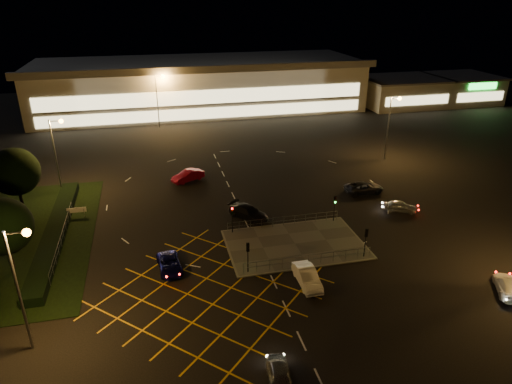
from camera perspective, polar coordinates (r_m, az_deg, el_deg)
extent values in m
plane|color=black|center=(50.06, 1.99, -5.73)|extent=(180.00, 180.00, 0.00)
cube|color=#4C4944|center=(48.89, 4.89, -6.50)|extent=(14.00, 9.00, 0.12)
cube|color=black|center=(56.27, -28.69, -5.33)|extent=(18.00, 30.00, 0.08)
cube|color=black|center=(54.83, -23.77, -4.54)|extent=(2.00, 26.00, 1.00)
cube|color=beige|center=(106.41, -7.02, 13.03)|extent=(70.00, 25.00, 10.00)
cube|color=slate|center=(105.57, -7.16, 15.80)|extent=(72.00, 26.50, 0.60)
cube|color=#FFEAA5|center=(94.20, -6.07, 11.66)|extent=(66.00, 0.20, 3.00)
cube|color=#FFEAA5|center=(94.92, -5.99, 9.78)|extent=(66.00, 0.20, 2.20)
cube|color=beige|center=(114.06, 17.69, 11.80)|extent=(18.00, 14.00, 6.00)
cube|color=slate|center=(113.50, 17.89, 13.35)|extent=(18.80, 14.80, 0.40)
cube|color=#FFEAA5|center=(108.28, 19.53, 10.75)|extent=(15.30, 0.20, 2.00)
cube|color=beige|center=(122.94, 24.27, 11.66)|extent=(14.00, 14.00, 6.00)
cube|color=slate|center=(122.42, 24.52, 13.09)|extent=(14.80, 14.80, 0.40)
cube|color=#FFEAA5|center=(117.60, 26.26, 10.63)|extent=(11.90, 0.20, 2.00)
cube|color=#19E533|center=(117.09, 26.50, 11.75)|extent=(7.00, 0.30, 1.40)
cylinder|color=slate|center=(37.24, -27.51, -11.17)|extent=(0.20, 0.20, 10.00)
cylinder|color=slate|center=(34.74, -27.88, -4.56)|extent=(1.40, 0.12, 0.12)
sphere|color=orange|center=(34.58, -26.75, -4.54)|extent=(0.56, 0.56, 0.56)
cylinder|color=slate|center=(64.24, -23.73, 3.93)|extent=(0.20, 0.20, 10.00)
cylinder|color=slate|center=(62.80, -23.82, 8.11)|extent=(1.40, 0.12, 0.12)
sphere|color=orange|center=(62.68, -23.19, 8.15)|extent=(0.56, 0.56, 0.56)
cylinder|color=slate|center=(74.17, 16.13, 7.52)|extent=(0.20, 0.20, 10.00)
cylinder|color=slate|center=(73.39, 17.05, 11.13)|extent=(1.40, 0.12, 0.12)
sphere|color=orange|center=(73.75, 17.52, 11.09)|extent=(0.56, 0.56, 0.56)
cylinder|color=slate|center=(92.06, -12.23, 10.98)|extent=(0.20, 0.20, 10.00)
cylinder|color=slate|center=(91.17, -12.04, 13.96)|extent=(1.40, 0.12, 0.12)
sphere|color=orange|center=(91.20, -11.59, 13.97)|extent=(0.56, 0.56, 0.56)
cylinder|color=slate|center=(102.87, 11.07, 12.40)|extent=(0.20, 0.20, 10.00)
cylinder|color=slate|center=(102.34, 11.66, 15.03)|extent=(1.40, 0.12, 0.12)
sphere|color=orange|center=(102.64, 12.03, 14.99)|extent=(0.56, 0.56, 0.56)
cylinder|color=black|center=(43.39, -1.02, -8.28)|extent=(0.10, 0.10, 3.00)
cube|color=black|center=(42.77, -1.03, -6.92)|extent=(0.28, 0.18, 0.90)
sphere|color=#19FF33|center=(42.88, -1.07, -6.83)|extent=(0.16, 0.16, 0.16)
cylinder|color=black|center=(47.05, 13.49, -6.25)|extent=(0.10, 0.10, 3.00)
cube|color=black|center=(46.48, 13.63, -4.97)|extent=(0.28, 0.18, 0.90)
sphere|color=#19FF33|center=(46.58, 13.56, -4.89)|extent=(0.16, 0.16, 0.16)
cylinder|color=black|center=(50.21, -3.00, -3.54)|extent=(0.10, 0.10, 3.00)
cube|color=black|center=(49.67, -3.03, -2.31)|extent=(0.28, 0.18, 0.90)
sphere|color=#FF0C0C|center=(49.56, -3.00, -2.38)|extent=(0.16, 0.16, 0.16)
cylinder|color=black|center=(53.41, 9.76, -2.12)|extent=(0.10, 0.10, 3.00)
cube|color=black|center=(52.90, 9.85, -0.95)|extent=(0.28, 0.18, 0.90)
sphere|color=#19FF33|center=(52.79, 9.91, -1.01)|extent=(0.16, 0.16, 0.16)
cylinder|color=black|center=(62.69, -27.30, -0.73)|extent=(0.36, 0.36, 2.88)
sphere|color=black|center=(61.47, -27.91, 2.26)|extent=(5.76, 5.76, 5.76)
cylinder|color=black|center=(50.04, -28.32, -7.12)|extent=(0.36, 0.36, 2.70)
sphere|color=black|center=(48.58, -29.07, -3.76)|extent=(5.40, 5.40, 5.40)
imported|color=silver|center=(33.41, 3.00, -22.16)|extent=(2.09, 4.17, 1.36)
imported|color=silver|center=(42.63, 6.41, -10.49)|extent=(1.62, 4.62, 1.52)
imported|color=#0C0D4C|center=(45.13, -10.76, -8.86)|extent=(2.51, 4.71, 1.26)
imported|color=black|center=(53.87, -0.95, -2.54)|extent=(4.82, 5.40, 1.51)
imported|color=#B2B4BA|center=(58.23, 17.58, -1.72)|extent=(4.17, 3.18, 1.32)
imported|color=maroon|center=(65.06, -8.51, 2.02)|extent=(4.95, 3.67, 1.56)
imported|color=black|center=(62.32, 13.33, 0.55)|extent=(5.26, 2.52, 1.44)
imported|color=silver|center=(47.05, 29.00, -10.25)|extent=(3.79, 4.94, 1.33)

